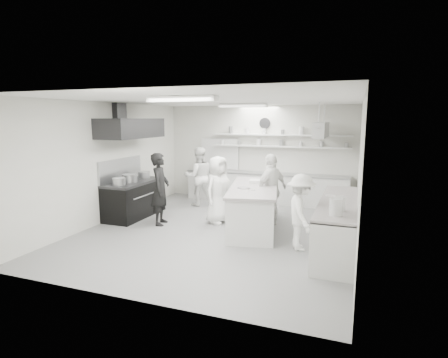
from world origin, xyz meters
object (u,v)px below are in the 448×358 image
(back_counter, at_px, (265,188))
(right_counter, at_px, (338,225))
(stove, at_px, (134,200))
(cook_back, at_px, (199,176))
(prep_island, at_px, (253,208))
(cook_stove, at_px, (160,189))

(back_counter, distance_m, right_counter, 4.13)
(stove, xyz_separation_m, cook_back, (1.11, 1.76, 0.43))
(right_counter, distance_m, prep_island, 2.07)
(stove, xyz_separation_m, prep_island, (3.29, 0.07, 0.04))
(back_counter, xyz_separation_m, prep_island, (0.39, -2.73, 0.03))
(back_counter, relative_size, right_counter, 1.52)
(back_counter, bearing_deg, cook_back, -149.84)
(right_counter, bearing_deg, cook_stove, 177.04)
(back_counter, bearing_deg, cook_stove, -120.25)
(stove, distance_m, prep_island, 3.29)
(prep_island, height_order, cook_stove, cook_stove)
(right_counter, bearing_deg, back_counter, 124.65)
(prep_island, bearing_deg, stove, 169.28)
(cook_back, bearing_deg, stove, 22.80)
(cook_stove, bearing_deg, cook_back, -16.16)
(stove, height_order, cook_stove, cook_stove)
(right_counter, xyz_separation_m, cook_back, (-4.14, 2.36, 0.41))
(prep_island, bearing_deg, right_counter, -30.87)
(prep_island, bearing_deg, cook_stove, 179.44)
(right_counter, height_order, cook_back, cook_back)
(stove, xyz_separation_m, right_counter, (5.25, -0.60, 0.02))
(cook_back, bearing_deg, back_counter, 175.25)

